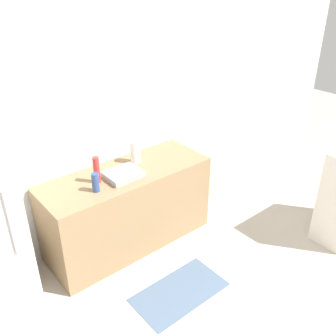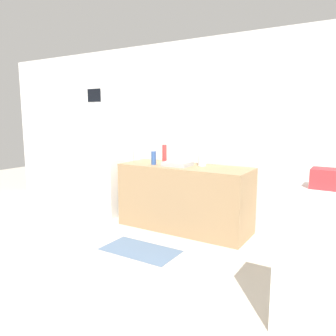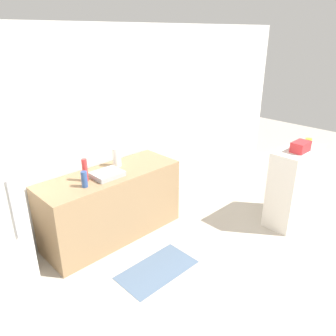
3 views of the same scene
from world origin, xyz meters
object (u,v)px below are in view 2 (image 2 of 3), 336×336
Objects in this scene: refrigerator at (107,161)px; basket at (333,179)px; bottle_tall at (164,154)px; microwave at (105,96)px; bottle_short at (154,158)px; paper_towel_roll at (202,157)px.

basket is at bearing -24.63° from refrigerator.
bottle_tall is 1.02× the size of basket.
basket is at bearing -24.61° from microwave.
bottle_tall is at bearing 146.22° from basket.
microwave is 1.34m from bottle_short.
paper_towel_roll reaches higher than bottle_short.
basket reaches higher than paper_towel_roll.
refrigerator is 1.01m from microwave.
refrigerator reaches higher than bottle_short.
microwave is at bearing 155.39° from basket.
microwave is at bearing 170.82° from bottle_short.
paper_towel_roll is (0.62, 0.25, 0.03)m from bottle_short.
bottle_short is at bearing -124.96° from bottle_tall.
paper_towel_roll is (-1.71, 1.61, -0.13)m from basket.
refrigerator is 9.12× the size of bottle_short.
microwave is 1.75× the size of bottle_tall.
bottle_tall is 1.11× the size of paper_towel_roll.
basket is 1.09× the size of paper_towel_roll.
refrigerator is 6.27× the size of bottle_tall.
basket reaches higher than bottle_short.
microwave reaches higher than basket.
basket is at bearing -43.32° from paper_towel_roll.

